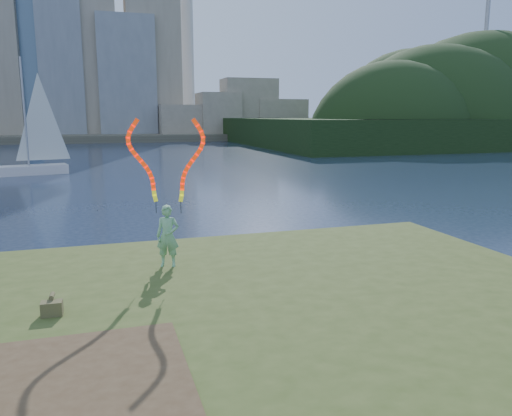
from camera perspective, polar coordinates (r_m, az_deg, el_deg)
name	(u,v)px	position (r m, az deg, el deg)	size (l,w,h in m)	color
ground	(190,324)	(11.26, -7.60, -12.99)	(320.00, 320.00, 0.00)	#17233B
grassy_knoll	(212,357)	(9.08, -5.01, -16.64)	(20.00, 18.00, 0.80)	#39491A
dirt_patch	(74,378)	(7.91, -20.06, -17.77)	(3.20, 3.00, 0.02)	#47331E
far_shore	(106,135)	(105.28, -16.76, 8.00)	(320.00, 40.00, 1.20)	#4A4536
wooded_hill	(475,141)	(93.24, 23.77, 7.01)	(78.00, 50.00, 63.00)	black
woman_with_ribbons	(167,209)	(12.33, -10.09, -0.13)	(1.91, 0.70, 3.93)	#117626
canvas_bag	(52,307)	(10.23, -22.29, -10.47)	(0.39, 0.44, 0.36)	#4D4528
sailboat	(32,155)	(41.98, -24.19, 5.58)	(5.86, 2.92, 8.80)	silver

